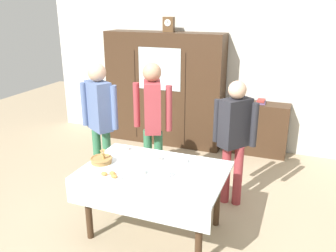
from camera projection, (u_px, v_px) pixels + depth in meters
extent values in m
plane|color=tan|center=(162.00, 221.00, 4.11)|extent=(12.00, 12.00, 0.00)
cube|color=silver|center=(220.00, 68.00, 6.00)|extent=(6.40, 0.10, 2.70)
cylinder|color=#3D2819|center=(88.00, 208.00, 3.71)|extent=(0.07, 0.07, 0.72)
cylinder|color=#3D2819|center=(199.00, 234.00, 3.30)|extent=(0.07, 0.07, 0.72)
cylinder|color=#3D2819|center=(121.00, 178.00, 4.34)|extent=(0.07, 0.07, 0.72)
cylinder|color=#3D2819|center=(217.00, 197.00, 3.93)|extent=(0.07, 0.07, 0.72)
cube|color=silver|center=(154.00, 171.00, 3.69)|extent=(1.49, 1.00, 0.03)
cube|color=silver|center=(133.00, 206.00, 3.30)|extent=(1.49, 0.01, 0.24)
cube|color=#3D2819|center=(165.00, 89.00, 6.17)|extent=(2.07, 0.45, 1.94)
cube|color=silver|center=(159.00, 69.00, 5.85)|extent=(0.74, 0.01, 0.70)
cube|color=black|center=(135.00, 95.00, 6.16)|extent=(0.01, 0.01, 1.55)
cube|color=black|center=(185.00, 100.00, 5.85)|extent=(0.01, 0.01, 1.55)
cube|color=brown|center=(169.00, 24.00, 5.79)|extent=(0.18, 0.10, 0.24)
cylinder|color=white|center=(168.00, 23.00, 5.73)|extent=(0.11, 0.01, 0.11)
cube|color=black|center=(167.00, 22.00, 5.72)|extent=(0.00, 0.00, 0.04)
cube|color=black|center=(169.00, 23.00, 5.72)|extent=(0.05, 0.00, 0.00)
cube|color=#3D2819|center=(258.00, 129.00, 5.83)|extent=(0.93, 0.35, 0.86)
cube|color=#664C7A|center=(261.00, 102.00, 5.69)|extent=(0.15, 0.19, 0.03)
cube|color=#99332D|center=(261.00, 101.00, 5.68)|extent=(0.12, 0.20, 0.03)
cylinder|color=white|center=(124.00, 150.00, 4.16)|extent=(0.13, 0.13, 0.01)
cylinder|color=white|center=(124.00, 148.00, 4.15)|extent=(0.08, 0.08, 0.05)
torus|color=white|center=(127.00, 148.00, 4.14)|extent=(0.04, 0.01, 0.04)
cylinder|color=#47230F|center=(124.00, 146.00, 4.14)|extent=(0.06, 0.06, 0.01)
cylinder|color=white|center=(167.00, 176.00, 3.53)|extent=(0.13, 0.13, 0.01)
cylinder|color=white|center=(167.00, 173.00, 3.52)|extent=(0.08, 0.08, 0.05)
torus|color=white|center=(171.00, 174.00, 3.51)|extent=(0.04, 0.01, 0.04)
cylinder|color=white|center=(157.00, 160.00, 3.89)|extent=(0.13, 0.13, 0.01)
cylinder|color=white|center=(157.00, 158.00, 3.88)|extent=(0.08, 0.08, 0.05)
torus|color=white|center=(160.00, 158.00, 3.87)|extent=(0.04, 0.01, 0.04)
cylinder|color=#47230F|center=(157.00, 156.00, 3.88)|extent=(0.06, 0.06, 0.01)
cylinder|color=white|center=(182.00, 163.00, 3.83)|extent=(0.13, 0.13, 0.01)
cylinder|color=white|center=(182.00, 160.00, 3.82)|extent=(0.08, 0.08, 0.05)
torus|color=white|center=(186.00, 160.00, 3.81)|extent=(0.04, 0.01, 0.04)
cylinder|color=white|center=(139.00, 174.00, 3.58)|extent=(0.13, 0.13, 0.01)
cylinder|color=white|center=(139.00, 171.00, 3.57)|extent=(0.08, 0.08, 0.05)
torus|color=white|center=(143.00, 172.00, 3.55)|extent=(0.04, 0.01, 0.04)
cylinder|color=#9E7542|center=(101.00, 160.00, 3.84)|extent=(0.22, 0.22, 0.05)
torus|color=#9E7542|center=(101.00, 158.00, 3.83)|extent=(0.24, 0.24, 0.02)
cylinder|color=tan|center=(102.00, 155.00, 3.79)|extent=(0.04, 0.03, 0.12)
cylinder|color=tan|center=(103.00, 155.00, 3.80)|extent=(0.04, 0.03, 0.12)
cylinder|color=tan|center=(104.00, 154.00, 3.82)|extent=(0.03, 0.03, 0.12)
cylinder|color=white|center=(109.00, 178.00, 3.50)|extent=(0.28, 0.28, 0.01)
ellipsoid|color=#BC7F3D|center=(114.00, 176.00, 3.48)|extent=(0.07, 0.05, 0.04)
ellipsoid|color=#BC7F3D|center=(112.00, 173.00, 3.54)|extent=(0.07, 0.05, 0.04)
ellipsoid|color=#BC7F3D|center=(104.00, 174.00, 3.53)|extent=(0.07, 0.05, 0.04)
cube|color=silver|center=(190.00, 177.00, 3.52)|extent=(0.10, 0.01, 0.00)
ellipsoid|color=silver|center=(196.00, 178.00, 3.50)|extent=(0.03, 0.02, 0.01)
cube|color=silver|center=(130.00, 157.00, 3.97)|extent=(0.10, 0.01, 0.00)
ellipsoid|color=silver|center=(135.00, 158.00, 3.95)|extent=(0.03, 0.02, 0.01)
cube|color=silver|center=(201.00, 164.00, 3.80)|extent=(0.10, 0.01, 0.00)
ellipsoid|color=silver|center=(206.00, 165.00, 3.78)|extent=(0.03, 0.02, 0.01)
cylinder|color=#33704C|center=(148.00, 160.00, 4.68)|extent=(0.11, 0.11, 0.85)
cylinder|color=#33704C|center=(159.00, 162.00, 4.63)|extent=(0.11, 0.11, 0.85)
cube|color=#933338|center=(152.00, 107.00, 4.41)|extent=(0.33, 0.41, 0.64)
sphere|color=tan|center=(152.00, 72.00, 4.27)|extent=(0.23, 0.23, 0.23)
cylinder|color=#933338|center=(137.00, 105.00, 4.49)|extent=(0.08, 0.08, 0.57)
cylinder|color=#933338|center=(169.00, 109.00, 4.34)|extent=(0.08, 0.08, 0.57)
cylinder|color=#933338|center=(226.00, 174.00, 4.40)|extent=(0.11, 0.11, 0.77)
cylinder|color=#933338|center=(238.00, 176.00, 4.34)|extent=(0.11, 0.11, 0.77)
cube|color=#232328|center=(235.00, 123.00, 4.15)|extent=(0.37, 0.41, 0.58)
sphere|color=tan|center=(237.00, 90.00, 4.02)|extent=(0.21, 0.21, 0.21)
cylinder|color=#232328|center=(217.00, 121.00, 4.22)|extent=(0.08, 0.08, 0.52)
cylinder|color=#232328|center=(254.00, 125.00, 4.07)|extent=(0.08, 0.08, 0.52)
cylinder|color=#33704C|center=(98.00, 158.00, 4.76)|extent=(0.11, 0.11, 0.84)
cylinder|color=#33704C|center=(107.00, 160.00, 4.71)|extent=(0.11, 0.11, 0.84)
cube|color=slate|center=(99.00, 106.00, 4.49)|extent=(0.41, 0.36, 0.63)
sphere|color=tan|center=(97.00, 72.00, 4.35)|extent=(0.23, 0.23, 0.23)
cylinder|color=slate|center=(84.00, 104.00, 4.57)|extent=(0.08, 0.08, 0.57)
cylinder|color=slate|center=(114.00, 108.00, 4.42)|extent=(0.08, 0.08, 0.57)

